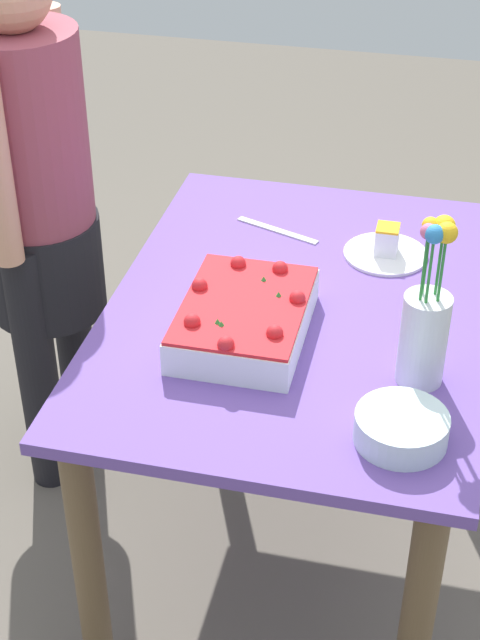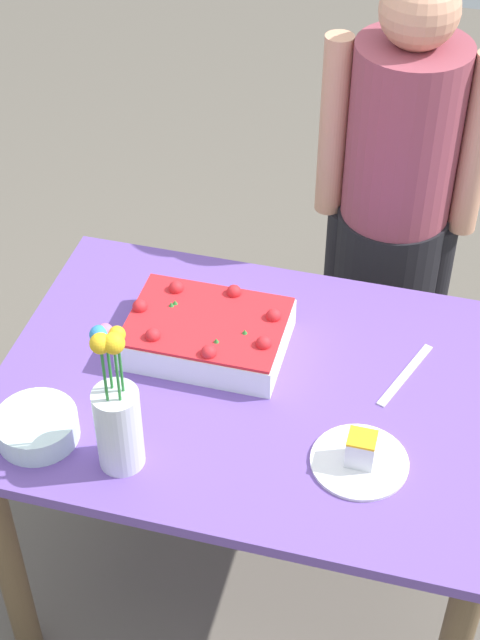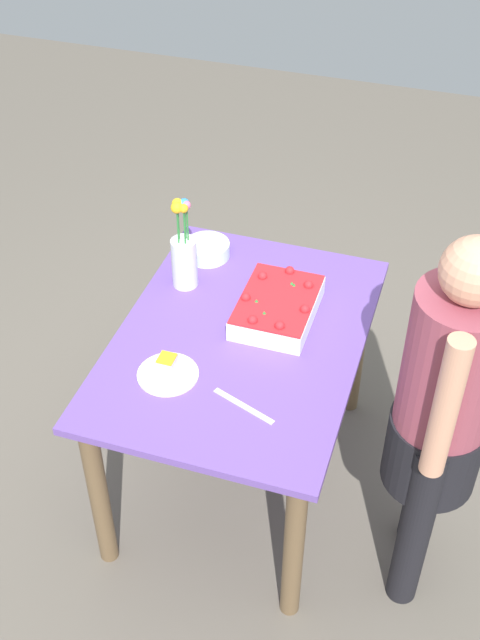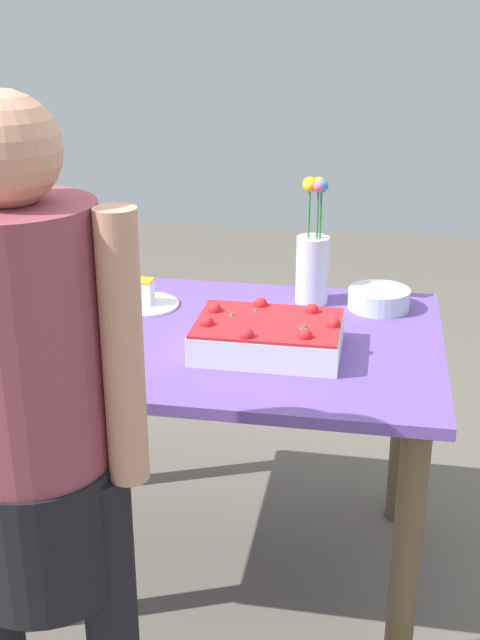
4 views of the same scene
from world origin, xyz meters
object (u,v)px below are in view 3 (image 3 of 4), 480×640
object	(u,v)px
sheet_cake	(277,307)
flower_vase	(184,255)
person_standing	(443,408)
serving_plate_with_slice	(168,371)
fruit_bowl	(207,249)
cake_knife	(244,406)

from	to	relation	value
sheet_cake	flower_vase	distance (m)	0.41
person_standing	serving_plate_with_slice	bearing A→B (deg)	3.56
flower_vase	person_standing	bearing A→B (deg)	-112.86
sheet_cake	fruit_bowl	size ratio (longest dim) A/B	2.07
sheet_cake	person_standing	bearing A→B (deg)	-119.35
serving_plate_with_slice	flower_vase	distance (m)	0.52
sheet_cake	fruit_bowl	distance (m)	0.46
sheet_cake	person_standing	world-z (taller)	person_standing
fruit_bowl	person_standing	world-z (taller)	person_standing
cake_knife	fruit_bowl	xyz separation A→B (m)	(0.75, 0.39, 0.03)
fruit_bowl	cake_knife	bearing A→B (deg)	-152.36
cake_knife	fruit_bowl	distance (m)	0.85
sheet_cake	serving_plate_with_slice	bearing A→B (deg)	147.14
sheet_cake	flower_vase	size ratio (longest dim) A/B	0.99
cake_knife	person_standing	size ratio (longest dim) A/B	0.16
sheet_cake	serving_plate_with_slice	world-z (taller)	sheet_cake
serving_plate_with_slice	flower_vase	bearing A→B (deg)	14.05
sheet_cake	cake_knife	xyz separation A→B (m)	(-0.47, -0.02, -0.04)
cake_knife	flower_vase	bearing A→B (deg)	147.34
cake_knife	fruit_bowl	size ratio (longest dim) A/B	1.32
serving_plate_with_slice	fruit_bowl	xyz separation A→B (m)	(0.69, 0.10, 0.01)
person_standing	fruit_bowl	bearing A→B (deg)	-32.15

